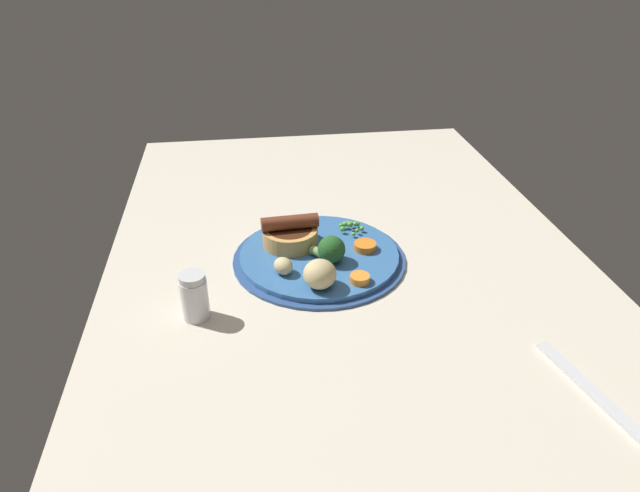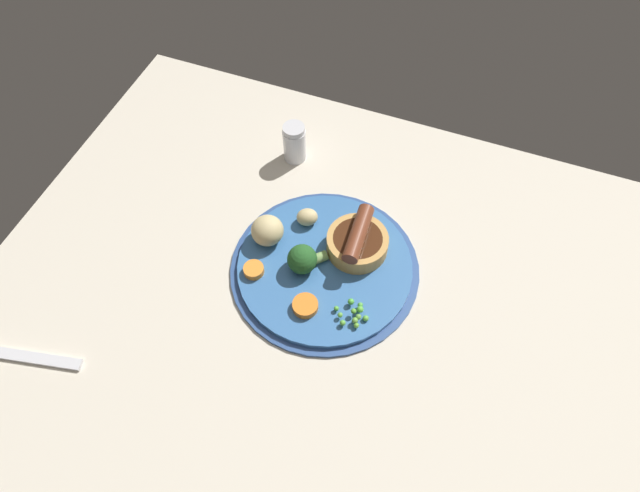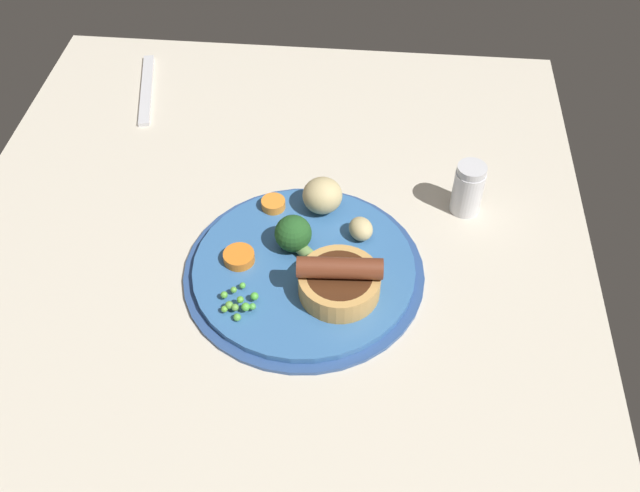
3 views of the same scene
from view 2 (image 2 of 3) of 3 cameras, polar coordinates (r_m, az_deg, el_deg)
The scene contains 11 objects.
dining_table at distance 85.19cm, azimuth 3.00°, elevation -6.76°, with size 110.00×80.00×3.00cm, color beige.
dinner_plate at distance 86.48cm, azimuth 0.48°, elevation -2.17°, with size 28.72×28.72×1.40cm.
sausage_pudding at distance 85.82cm, azimuth 3.77°, elevation 0.45°, with size 9.34×9.68×5.34cm.
pea_pile at distance 81.04cm, azimuth 3.39°, elevation -6.78°, with size 5.18×4.29×1.61cm.
broccoli_floret_near at distance 83.80cm, azimuth -1.68°, elevation -1.32°, with size 5.55×5.62×4.48cm.
potato_chunk_0 at distance 86.82cm, azimuth -5.29°, elevation 1.55°, with size 5.02×4.98×4.48cm, color #CCB77F.
potato_chunk_1 at distance 89.06cm, azimuth -1.29°, elevation 2.90°, with size 3.34×2.84×2.65cm, color #CCB77F.
carrot_slice_1 at distance 85.34cm, azimuth -6.55°, elevation -2.20°, with size 3.06×3.06×1.17cm, color orange.
carrot_slice_2 at distance 81.75cm, azimuth -1.49°, elevation -5.99°, with size 3.72×3.72×1.20cm, color orange.
fork at distance 90.57cm, azimuth -27.87°, elevation -9.69°, with size 18.00×1.60×0.60cm, color silver.
salt_shaker at distance 98.08cm, azimuth -2.57°, elevation 10.28°, with size 3.89×3.89×7.21cm.
Camera 2 is at (9.37, -36.87, 77.72)cm, focal length 32.00 mm.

